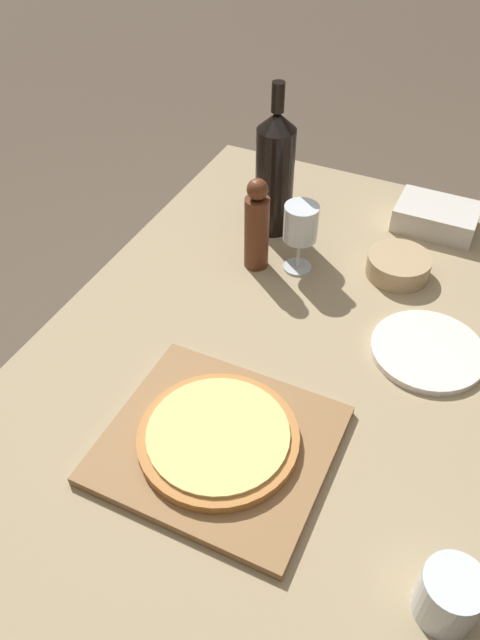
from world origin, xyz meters
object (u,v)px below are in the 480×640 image
at_px(small_bowl, 398,266).
at_px(wine_bottle, 275,172).
at_px(pepper_mill, 257,226).
at_px(wine_glass, 301,225).
at_px(pizza, 218,437).

bearing_deg(small_bowl, wine_bottle, 171.55).
bearing_deg(pepper_mill, wine_bottle, 98.76).
xyz_separation_m(pepper_mill, small_bowl, (0.29, 0.10, -0.08)).
height_order(pepper_mill, wine_glass, pepper_mill).
xyz_separation_m(wine_bottle, pepper_mill, (0.02, -0.15, -0.05)).
bearing_deg(wine_glass, pepper_mill, -162.48).
distance_m(pizza, wine_bottle, 0.66).
bearing_deg(pizza, wine_glass, 96.53).
height_order(wine_bottle, pepper_mill, wine_bottle).
relative_size(pizza, small_bowl, 1.94).
distance_m(wine_bottle, wine_glass, 0.17).
distance_m(pizza, pepper_mill, 0.50).
xyz_separation_m(wine_glass, small_bowl, (0.21, 0.07, -0.09)).
height_order(pizza, wine_bottle, wine_bottle).
relative_size(pizza, pepper_mill, 1.24).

